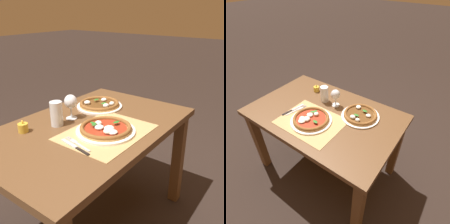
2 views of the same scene
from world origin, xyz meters
TOP-DOWN VIEW (x-y plane):
  - ground_plane at (0.00, 0.00)m, footprint 24.00×24.00m
  - dining_table at (0.00, 0.00)m, footprint 1.26×0.81m
  - paper_placemat at (-0.01, -0.14)m, footprint 0.50×0.38m
  - pizza_near at (-0.02, -0.14)m, footprint 0.33×0.33m
  - pizza_far at (0.27, 0.14)m, footprint 0.31×0.31m
  - wine_glass at (0.01, 0.15)m, footprint 0.08×0.08m
  - pint_glass at (-0.11, 0.15)m, footprint 0.07×0.07m
  - fork at (-0.21, -0.11)m, footprint 0.06×0.20m
  - knife at (-0.24, -0.12)m, footprint 0.05×0.21m
  - votive_candle at (-0.28, 0.23)m, footprint 0.06×0.06m

SIDE VIEW (x-z plane):
  - ground_plane at x=0.00m, z-range 0.00..0.00m
  - dining_table at x=0.00m, z-range 0.26..1.00m
  - paper_placemat at x=-0.01m, z-range 0.74..0.74m
  - fork at x=-0.21m, z-range 0.74..0.75m
  - knife at x=-0.24m, z-range 0.74..0.75m
  - pizza_far at x=0.27m, z-range 0.73..0.79m
  - pizza_near at x=-0.02m, z-range 0.74..0.79m
  - votive_candle at x=-0.28m, z-range 0.73..0.80m
  - pint_glass at x=-0.11m, z-range 0.74..0.88m
  - wine_glass at x=0.01m, z-range 0.77..0.92m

